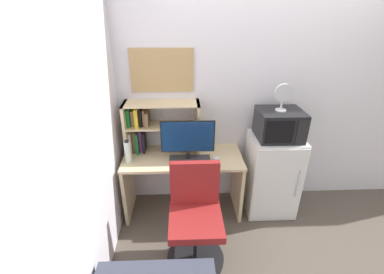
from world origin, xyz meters
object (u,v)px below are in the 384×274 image
at_px(keyboard, 190,159).
at_px(desk_fan, 283,95).
at_px(hutch_bookshelf, 151,125).
at_px(water_bottle, 128,152).
at_px(wall_corkboard, 162,70).
at_px(computer_mouse, 216,158).
at_px(mini_fridge, 271,175).
at_px(monitor, 188,139).
at_px(desk_chair, 195,222).
at_px(microwave, 279,124).

xyz_separation_m(keyboard, desk_fan, (0.93, 0.05, 0.67)).
relative_size(hutch_bookshelf, water_bottle, 3.22).
relative_size(desk_fan, wall_corkboard, 0.42).
bearing_deg(desk_fan, computer_mouse, -175.42).
distance_m(hutch_bookshelf, desk_fan, 1.41).
relative_size(computer_mouse, mini_fridge, 0.08).
bearing_deg(water_bottle, desk_fan, 2.44).
bearing_deg(monitor, hutch_bookshelf, 149.96).
bearing_deg(mini_fridge, desk_chair, -144.35).
height_order(keyboard, wall_corkboard, wall_corkboard).
bearing_deg(monitor, microwave, 3.73).
distance_m(desk_chair, wall_corkboard, 1.54).
xyz_separation_m(monitor, mini_fridge, (0.96, 0.06, -0.51)).
distance_m(computer_mouse, water_bottle, 0.93).
distance_m(monitor, wall_corkboard, 0.76).
relative_size(monitor, computer_mouse, 6.95).
distance_m(mini_fridge, wall_corkboard, 1.69).
xyz_separation_m(monitor, wall_corkboard, (-0.26, 0.34, 0.63)).
bearing_deg(desk_fan, desk_chair, -144.21).
relative_size(keyboard, water_bottle, 1.73).
bearing_deg(computer_mouse, water_bottle, -179.06).
relative_size(hutch_bookshelf, microwave, 1.79).
xyz_separation_m(water_bottle, desk_fan, (1.57, 0.07, 0.57)).
bearing_deg(keyboard, wall_corkboard, 129.31).
distance_m(microwave, desk_chair, 1.31).
distance_m(computer_mouse, desk_fan, 0.93).
bearing_deg(mini_fridge, keyboard, -176.69).
relative_size(monitor, water_bottle, 2.21).
relative_size(water_bottle, desk_fan, 0.90).
xyz_separation_m(hutch_bookshelf, wall_corkboard, (0.14, 0.12, 0.57)).
height_order(computer_mouse, wall_corkboard, wall_corkboard).
relative_size(computer_mouse, water_bottle, 0.32).
height_order(keyboard, desk_fan, desk_fan).
distance_m(computer_mouse, wall_corkboard, 1.08).
bearing_deg(wall_corkboard, monitor, -53.19).
height_order(water_bottle, mini_fridge, water_bottle).
height_order(keyboard, mini_fridge, mini_fridge).
distance_m(hutch_bookshelf, wall_corkboard, 0.60).
relative_size(microwave, wall_corkboard, 0.69).
height_order(hutch_bookshelf, wall_corkboard, wall_corkboard).
bearing_deg(keyboard, mini_fridge, 3.31).
height_order(keyboard, water_bottle, water_bottle).
bearing_deg(hutch_bookshelf, water_bottle, -133.52).
height_order(water_bottle, wall_corkboard, wall_corkboard).
relative_size(keyboard, computer_mouse, 5.43).
relative_size(water_bottle, microwave, 0.56).
bearing_deg(desk_chair, keyboard, 93.03).
height_order(water_bottle, microwave, microwave).
xyz_separation_m(monitor, desk_fan, (0.95, 0.06, 0.43)).
relative_size(mini_fridge, desk_fan, 3.39).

